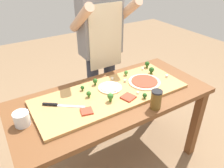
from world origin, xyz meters
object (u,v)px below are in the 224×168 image
(cook_center, at_px, (101,44))
(cheese_crumble_d, at_px, (138,93))
(pizza_slice_near_right, at_px, (128,97))
(pizza_slice_far_right, at_px, (87,111))
(broccoli_floret_front_mid, at_px, (82,88))
(pizza_whole_cheese_artichoke, at_px, (110,87))
(broccoli_floret_front_right, at_px, (147,64))
(broccoli_floret_center_left, at_px, (151,70))
(cheese_crumble_b, at_px, (112,79))
(broccoli_floret_center_right, at_px, (126,73))
(chefs_knife, at_px, (58,105))
(cheese_crumble_a, at_px, (167,76))
(cheese_crumble_c, at_px, (143,69))
(broccoli_floret_back_left, at_px, (89,94))
(prep_table, at_px, (112,107))
(cheese_crumble_e, at_px, (125,81))
(broccoli_floret_front_left, at_px, (145,95))
(broccoli_floret_back_mid, at_px, (110,97))
(flour_cup, at_px, (22,119))
(pizza_whole_tomato_red, at_px, (144,82))
(sauce_jar, at_px, (156,100))
(broccoli_floret_back_right, at_px, (95,81))

(cook_center, bearing_deg, cheese_crumble_d, -93.65)
(pizza_slice_near_right, relative_size, pizza_slice_far_right, 1.16)
(broccoli_floret_front_mid, bearing_deg, cook_center, 44.82)
(pizza_whole_cheese_artichoke, height_order, broccoli_floret_front_right, broccoli_floret_front_right)
(broccoli_floret_center_left, relative_size, cheese_crumble_b, 3.19)
(broccoli_floret_center_right, height_order, cheese_crumble_b, broccoli_floret_center_right)
(chefs_knife, height_order, pizza_slice_far_right, chefs_knife)
(cheese_crumble_a, xyz_separation_m, cheese_crumble_c, (-0.09, 0.23, -0.00))
(broccoli_floret_back_left, xyz_separation_m, cook_center, (0.39, 0.50, 0.16))
(chefs_knife, distance_m, pizza_slice_near_right, 0.53)
(chefs_knife, relative_size, cheese_crumble_a, 12.88)
(prep_table, height_order, broccoli_floret_back_left, broccoli_floret_back_left)
(cheese_crumble_e, bearing_deg, broccoli_floret_front_left, -93.14)
(broccoli_floret_back_left, xyz_separation_m, cheese_crumble_d, (0.35, -0.16, -0.02))
(broccoli_floret_front_mid, xyz_separation_m, cheese_crumble_e, (0.37, -0.06, -0.02))
(broccoli_floret_back_mid, xyz_separation_m, broccoli_floret_center_left, (0.55, 0.18, -0.00))
(cook_center, bearing_deg, flour_cup, -149.21)
(pizza_slice_near_right, xyz_separation_m, cook_center, (0.14, 0.67, 0.19))
(pizza_whole_cheese_artichoke, bearing_deg, chefs_knife, -179.24)
(cheese_crumble_e, bearing_deg, broccoli_floret_front_right, 18.85)
(broccoli_floret_center_left, relative_size, cheese_crumble_c, 3.57)
(prep_table, relative_size, pizza_whole_cheese_artichoke, 8.12)
(broccoli_floret_front_right, bearing_deg, flour_cup, -170.98)
(flour_cup, bearing_deg, broccoli_floret_back_mid, -9.76)
(pizza_slice_near_right, bearing_deg, prep_table, 120.87)
(broccoli_floret_center_left, height_order, broccoli_floret_center_right, broccoli_floret_center_left)
(pizza_whole_cheese_artichoke, bearing_deg, broccoli_floret_front_right, 15.34)
(chefs_knife, xyz_separation_m, flour_cup, (-0.26, -0.05, 0.01))
(cheese_crumble_e, bearing_deg, cheese_crumble_d, -95.59)
(broccoli_floret_front_left, bearing_deg, pizza_whole_tomato_red, 51.22)
(broccoli_floret_front_right, xyz_separation_m, sauce_jar, (-0.34, -0.51, 0.01))
(cheese_crumble_a, xyz_separation_m, cook_center, (-0.34, 0.58, 0.18))
(broccoli_floret_front_right, bearing_deg, cheese_crumble_d, -138.16)
(broccoli_floret_back_right, xyz_separation_m, broccoli_floret_back_mid, (-0.02, -0.27, 0.01))
(broccoli_floret_front_left, distance_m, sauce_jar, 0.12)
(flour_cup, bearing_deg, pizza_whole_cheese_artichoke, 4.39)
(broccoli_floret_back_right, relative_size, cheese_crumble_e, 2.99)
(broccoli_floret_back_mid, distance_m, cheese_crumble_b, 0.33)
(broccoli_floret_front_right, relative_size, sauce_jar, 0.43)
(pizza_slice_far_right, relative_size, broccoli_floret_front_left, 1.82)
(pizza_slice_near_right, bearing_deg, cheese_crumble_c, 38.72)
(broccoli_floret_center_left, bearing_deg, prep_table, -168.93)
(chefs_knife, relative_size, pizza_slice_far_right, 3.24)
(pizza_whole_cheese_artichoke, distance_m, pizza_slice_near_right, 0.20)
(broccoli_floret_front_mid, bearing_deg, flour_cup, -164.23)
(chefs_knife, height_order, cheese_crumble_b, cheese_crumble_b)
(broccoli_floret_front_mid, relative_size, broccoli_floret_front_left, 0.96)
(broccoli_floret_back_mid, xyz_separation_m, sauce_jar, (0.25, -0.22, 0.01))
(cook_center, bearing_deg, broccoli_floret_front_mid, -135.18)
(broccoli_floret_front_mid, xyz_separation_m, broccoli_floret_front_left, (0.36, -0.35, -0.00))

